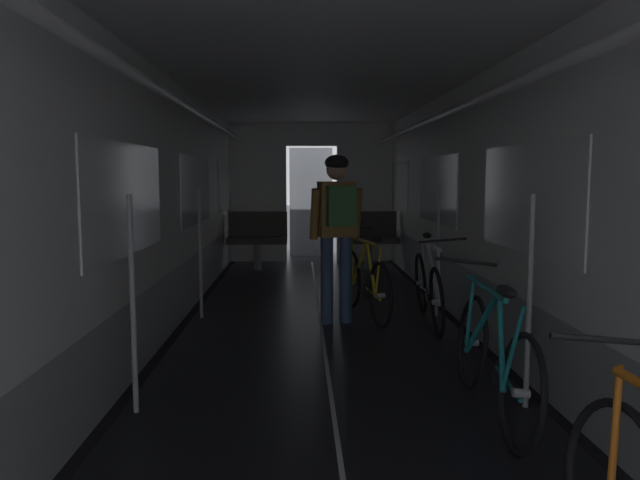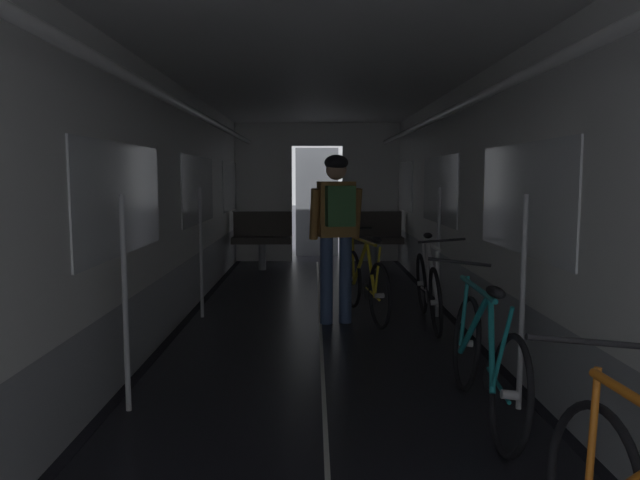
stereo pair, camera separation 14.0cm
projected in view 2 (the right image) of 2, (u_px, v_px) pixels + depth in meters
The scene contains 7 objects.
train_car_shell at pixel (321, 155), 5.22m from camera, with size 3.14×12.34×2.57m.
bench_seat_far_left at pixel (262, 235), 9.78m from camera, with size 0.98×0.51×0.95m.
bench_seat_far_right at pixel (372, 235), 9.80m from camera, with size 0.98×0.51×0.95m.
bicycle_teal at pixel (485, 358), 3.74m from camera, with size 0.44×1.69×0.95m.
bicycle_white at pixel (428, 287), 6.14m from camera, with size 0.44×1.69×0.95m.
person_cyclist_aisle at pixel (337, 220), 6.09m from camera, with size 0.56×0.44×1.73m.
bicycle_yellow_in_aisle at pixel (365, 282), 6.43m from camera, with size 0.50×1.66×0.93m.
Camera 2 is at (-0.07, -1.67, 1.51)m, focal length 33.73 mm.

